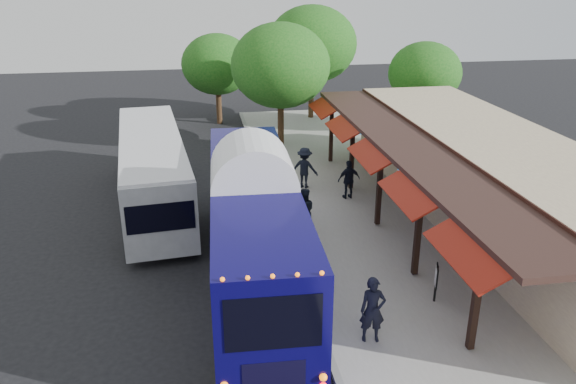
{
  "coord_description": "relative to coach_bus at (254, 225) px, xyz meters",
  "views": [
    {
      "loc": [
        -3.0,
        -15.43,
        9.57
      ],
      "look_at": [
        0.19,
        4.01,
        1.8
      ],
      "focal_mm": 35.0,
      "sensor_mm": 36.0,
      "label": 1
    }
  ],
  "objects": [
    {
      "name": "tree_far",
      "position": [
        -0.12,
        21.08,
        1.83
      ],
      "size": [
        4.61,
        4.61,
        5.9
      ],
      "color": "#382314",
      "rests_on": "ground"
    },
    {
      "name": "station_shelter",
      "position": [
        9.83,
        3.36,
        -0.25
      ],
      "size": [
        8.15,
        20.0,
        3.6
      ],
      "color": "tan",
      "rests_on": "ground"
    },
    {
      "name": "city_bus",
      "position": [
        -3.59,
        7.23,
        -0.37
      ],
      "size": [
        3.72,
        11.83,
        3.12
      ],
      "rotation": [
        0.0,
        0.0,
        0.1
      ],
      "color": "gray",
      "rests_on": "ground"
    },
    {
      "name": "tree_left",
      "position": [
        3.12,
        14.94,
        2.6
      ],
      "size": [
        5.51,
        5.51,
        7.06
      ],
      "color": "#382314",
      "rests_on": "ground"
    },
    {
      "name": "ped_c",
      "position": [
        4.85,
        6.36,
        -1.08
      ],
      "size": [
        1.08,
        0.57,
        1.75
      ],
      "primitive_type": "imported",
      "rotation": [
        0.0,
        0.0,
        3.28
      ],
      "color": "black",
      "rests_on": "sidewalk"
    },
    {
      "name": "coach_bus",
      "position": [
        0.0,
        0.0,
        0.0
      ],
      "size": [
        3.03,
        12.33,
        3.91
      ],
      "rotation": [
        0.0,
        0.0,
        -0.04
      ],
      "color": "#0B0651",
      "rests_on": "ground"
    },
    {
      "name": "sidewalk",
      "position": [
        6.45,
        3.36,
        -2.03
      ],
      "size": [
        10.0,
        40.0,
        0.15
      ],
      "primitive_type": "cube",
      "color": "#9E9B93",
      "rests_on": "ground"
    },
    {
      "name": "tree_mid",
      "position": [
        6.17,
        21.21,
        2.97
      ],
      "size": [
        5.94,
        5.94,
        7.6
      ],
      "color": "#382314",
      "rests_on": "ground"
    },
    {
      "name": "ped_b",
      "position": [
        2.18,
        3.04,
        -1.02
      ],
      "size": [
        0.95,
        0.76,
        1.87
      ],
      "primitive_type": "imported",
      "rotation": [
        0.0,
        0.0,
        3.08
      ],
      "color": "black",
      "rests_on": "sidewalk"
    },
    {
      "name": "ped_a",
      "position": [
        2.77,
        -3.77,
        -1.01
      ],
      "size": [
        0.74,
        0.54,
        1.89
      ],
      "primitive_type": "imported",
      "rotation": [
        0.0,
        0.0,
        -0.14
      ],
      "color": "black",
      "rests_on": "sidewalk"
    },
    {
      "name": "tree_right",
      "position": [
        12.26,
        16.56,
        1.68
      ],
      "size": [
        4.43,
        4.43,
        5.67
      ],
      "color": "#382314",
      "rests_on": "ground"
    },
    {
      "name": "ped_d",
      "position": [
        3.18,
        7.99,
        -0.99
      ],
      "size": [
        1.43,
        1.21,
        1.91
      ],
      "primitive_type": "imported",
      "rotation": [
        0.0,
        0.0,
        2.66
      ],
      "color": "black",
      "rests_on": "sidewalk"
    },
    {
      "name": "sign_board",
      "position": [
        5.26,
        -2.22,
        -1.13
      ],
      "size": [
        0.24,
        0.53,
        1.21
      ],
      "rotation": [
        0.0,
        0.0,
        -0.36
      ],
      "color": "black",
      "rests_on": "sidewalk"
    },
    {
      "name": "ground",
      "position": [
        1.45,
        -0.64,
        -2.1
      ],
      "size": [
        90.0,
        90.0,
        0.0
      ],
      "primitive_type": "plane",
      "color": "black",
      "rests_on": "ground"
    },
    {
      "name": "curb",
      "position": [
        1.5,
        3.36,
        -2.03
      ],
      "size": [
        0.2,
        40.0,
        0.16
      ],
      "primitive_type": "cube",
      "color": "gray",
      "rests_on": "ground"
    }
  ]
}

